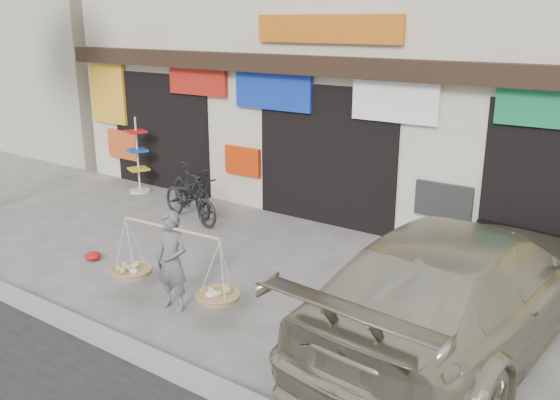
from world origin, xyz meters
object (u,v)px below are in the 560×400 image
Objects in this scene: bike_0 at (190,199)px; suv at (462,285)px; street_vendor at (172,266)px; bike_1 at (191,189)px; display_rack at (138,162)px.

bike_0 is 6.16m from suv.
bike_1 is at bearing 126.09° from street_vendor.
street_vendor is 1.21× the size of bike_1.
suv is at bearing -84.73° from bike_1.
bike_1 is 1.00× the size of display_rack.
bike_0 is at bearing -117.22° from bike_1.
bike_0 is 0.99× the size of display_rack.
suv is (5.96, -1.52, 0.33)m from bike_0.
bike_1 is at bearing -11.97° from suv.
street_vendor reaches higher than bike_1.
street_vendor is 3.78m from suv.
street_vendor is at bearing -127.24° from bike_0.
suv reaches higher than bike_0.
suv is (3.52, 1.38, 0.14)m from street_vendor.
street_vendor is 1.20× the size of display_rack.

